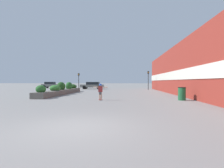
# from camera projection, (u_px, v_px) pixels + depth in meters

# --- Properties ---
(ground_plane) EXTENTS (300.00, 300.00, 0.00)m
(ground_plane) POSITION_uv_depth(u_px,v_px,m) (76.00, 128.00, 5.87)
(ground_plane) COLOR gray
(building_wall_right) EXTENTS (0.67, 38.38, 5.76)m
(building_wall_right) POSITION_uv_depth(u_px,v_px,m) (183.00, 69.00, 18.25)
(building_wall_right) COLOR maroon
(building_wall_right) RESTS_ON ground_plane
(planter_box) EXTENTS (1.29, 12.46, 1.49)m
(planter_box) POSITION_uv_depth(u_px,v_px,m) (62.00, 90.00, 21.45)
(planter_box) COLOR #605B54
(planter_box) RESTS_ON ground_plane
(skateboard) EXTENTS (0.21, 0.59, 0.09)m
(skateboard) POSITION_uv_depth(u_px,v_px,m) (100.00, 99.00, 14.53)
(skateboard) COLOR maroon
(skateboard) RESTS_ON ground_plane
(skateboarder) EXTENTS (1.21, 0.22, 1.29)m
(skateboarder) POSITION_uv_depth(u_px,v_px,m) (100.00, 90.00, 14.52)
(skateboarder) COLOR tan
(skateboarder) RESTS_ON skateboard
(trash_bin) EXTENTS (0.63, 0.63, 1.09)m
(trash_bin) POSITION_uv_depth(u_px,v_px,m) (182.00, 94.00, 14.43)
(trash_bin) COLOR #1E5B33
(trash_bin) RESTS_ON ground_plane
(car_leftmost) EXTENTS (4.78, 2.03, 1.47)m
(car_leftmost) POSITION_uv_depth(u_px,v_px,m) (92.00, 85.00, 36.52)
(car_leftmost) COLOR slate
(car_leftmost) RESTS_ON ground_plane
(car_center_left) EXTENTS (3.88, 1.90, 1.48)m
(car_center_left) POSITION_uv_depth(u_px,v_px,m) (51.00, 85.00, 41.28)
(car_center_left) COLOR slate
(car_center_left) RESTS_ON ground_plane
(traffic_light_left) EXTENTS (0.28, 0.30, 3.12)m
(traffic_light_left) POSITION_uv_depth(u_px,v_px,m) (79.00, 78.00, 32.63)
(traffic_light_left) COLOR black
(traffic_light_left) RESTS_ON ground_plane
(traffic_light_right) EXTENTS (0.28, 0.30, 3.45)m
(traffic_light_right) POSITION_uv_depth(u_px,v_px,m) (148.00, 77.00, 32.00)
(traffic_light_right) COLOR black
(traffic_light_right) RESTS_ON ground_plane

